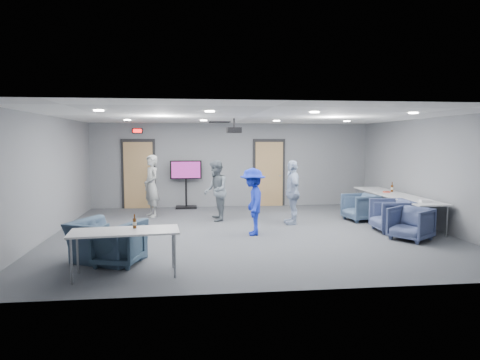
{
  "coord_description": "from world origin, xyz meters",
  "views": [
    {
      "loc": [
        -1.38,
        -9.82,
        2.15
      ],
      "look_at": [
        -0.18,
        0.35,
        1.2
      ],
      "focal_mm": 32.0,
      "sensor_mm": 36.0,
      "label": 1
    }
  ],
  "objects": [
    {
      "name": "chair_front_b",
      "position": [
        -2.86,
        -2.16,
        0.37
      ],
      "size": [
        1.46,
        1.4,
        0.74
      ],
      "primitive_type": "imported",
      "rotation": [
        0.0,
        0.0,
        2.66
      ],
      "color": "#36485D",
      "rests_on": "floor"
    },
    {
      "name": "chair_right_c",
      "position": [
        3.35,
        -1.22,
        0.36
      ],
      "size": [
        1.08,
        1.07,
        0.71
      ],
      "primitive_type": "imported",
      "rotation": [
        0.0,
        0.0,
        -0.96
      ],
      "color": "#3A4465",
      "rests_on": "floor"
    },
    {
      "name": "table_right_a",
      "position": [
        4.0,
        1.75,
        0.69
      ],
      "size": [
        0.79,
        1.89,
        0.73
      ],
      "rotation": [
        0.0,
        0.0,
        1.57
      ],
      "color": "silver",
      "rests_on": "floor"
    },
    {
      "name": "snack_box",
      "position": [
        3.96,
        1.22,
        0.75
      ],
      "size": [
        0.18,
        0.12,
        0.04
      ],
      "primitive_type": "cube",
      "rotation": [
        0.0,
        0.0,
        0.05
      ],
      "color": "#CB4432",
      "rests_on": "table_right_a"
    },
    {
      "name": "bottle_right",
      "position": [
        4.18,
        1.36,
        0.83
      ],
      "size": [
        0.07,
        0.07,
        0.27
      ],
      "color": "#532B0E",
      "rests_on": "table_right_a"
    },
    {
      "name": "wall_back",
      "position": [
        0.0,
        4.0,
        1.35
      ],
      "size": [
        9.0,
        0.02,
        2.7
      ],
      "primitive_type": "cube",
      "color": "slate",
      "rests_on": "floor"
    },
    {
      "name": "person_b",
      "position": [
        -0.7,
        1.51,
        0.81
      ],
      "size": [
        0.62,
        0.79,
        1.63
      ],
      "primitive_type": "imported",
      "rotation": [
        0.0,
        0.0,
        -1.58
      ],
      "color": "slate",
      "rests_on": "floor"
    },
    {
      "name": "floor",
      "position": [
        0.0,
        0.0,
        0.0
      ],
      "size": [
        9.0,
        9.0,
        0.0
      ],
      "primitive_type": "plane",
      "color": "#3C3F45",
      "rests_on": "ground"
    },
    {
      "name": "downlights",
      "position": [
        0.0,
        0.0,
        2.68
      ],
      "size": [
        6.18,
        3.78,
        0.02
      ],
      "color": "white",
      "rests_on": "ceiling"
    },
    {
      "name": "door_right",
      "position": [
        1.2,
        3.95,
        1.07
      ],
      "size": [
        1.06,
        0.17,
        2.24
      ],
      "color": "black",
      "rests_on": "wall_back"
    },
    {
      "name": "wall_left",
      "position": [
        -4.5,
        0.0,
        1.35
      ],
      "size": [
        0.02,
        8.0,
        2.7
      ],
      "primitive_type": "cube",
      "color": "slate",
      "rests_on": "floor"
    },
    {
      "name": "exit_sign",
      "position": [
        -3.0,
        3.93,
        2.45
      ],
      "size": [
        0.32,
        0.08,
        0.16
      ],
      "color": "black",
      "rests_on": "wall_back"
    },
    {
      "name": "chair_right_a",
      "position": [
        3.15,
        1.07,
        0.36
      ],
      "size": [
        0.92,
        0.9,
        0.72
      ],
      "primitive_type": "imported",
      "rotation": [
        0.0,
        0.0,
        -1.39
      ],
      "color": "#3D506A",
      "rests_on": "floor"
    },
    {
      "name": "table_front_left",
      "position": [
        -2.41,
        -3.0,
        0.68
      ],
      "size": [
        1.75,
        0.85,
        0.73
      ],
      "rotation": [
        0.0,
        0.0,
        0.09
      ],
      "color": "silver",
      "rests_on": "floor"
    },
    {
      "name": "person_c",
      "position": [
        1.23,
        0.84,
        0.82
      ],
      "size": [
        0.43,
        0.98,
        1.65
      ],
      "primitive_type": "imported",
      "rotation": [
        0.0,
        0.0,
        -1.6
      ],
      "color": "#A5B7D4",
      "rests_on": "floor"
    },
    {
      "name": "ceiling",
      "position": [
        0.0,
        0.0,
        2.7
      ],
      "size": [
        9.0,
        9.0,
        0.0
      ],
      "primitive_type": "plane",
      "rotation": [
        3.14,
        0.0,
        0.0
      ],
      "color": "white",
      "rests_on": "wall_back"
    },
    {
      "name": "door_left",
      "position": [
        -3.0,
        3.95,
        1.07
      ],
      "size": [
        1.06,
        0.17,
        2.24
      ],
      "color": "black",
      "rests_on": "wall_back"
    },
    {
      "name": "person_d",
      "position": [
        0.03,
        -0.3,
        0.76
      ],
      "size": [
        0.64,
        1.02,
        1.53
      ],
      "primitive_type": "imported",
      "rotation": [
        0.0,
        0.0,
        -1.64
      ],
      "color": "#1D30BC",
      "rests_on": "floor"
    },
    {
      "name": "person_a",
      "position": [
        -2.46,
        2.34,
        0.87
      ],
      "size": [
        0.66,
        0.76,
        1.75
      ],
      "primitive_type": "imported",
      "rotation": [
        0.0,
        0.0,
        -1.09
      ],
      "color": "#9EA19E",
      "rests_on": "floor"
    },
    {
      "name": "tv_stand",
      "position": [
        -1.51,
        3.75,
        0.86
      ],
      "size": [
        0.99,
        0.47,
        1.52
      ],
      "color": "black",
      "rests_on": "floor"
    },
    {
      "name": "wall_front",
      "position": [
        0.0,
        -4.0,
        1.35
      ],
      "size": [
        9.0,
        0.02,
        2.7
      ],
      "primitive_type": "cube",
      "color": "slate",
      "rests_on": "floor"
    },
    {
      "name": "table_right_b",
      "position": [
        4.0,
        -0.15,
        0.69
      ],
      "size": [
        0.79,
        1.9,
        0.73
      ],
      "rotation": [
        0.0,
        0.0,
        1.57
      ],
      "color": "silver",
      "rests_on": "floor"
    },
    {
      "name": "wall_right",
      "position": [
        4.5,
        0.0,
        1.35
      ],
      "size": [
        0.02,
        8.0,
        2.7
      ],
      "primitive_type": "cube",
      "color": "slate",
      "rests_on": "floor"
    },
    {
      "name": "bottle_front",
      "position": [
        -2.28,
        -2.85,
        0.82
      ],
      "size": [
        0.06,
        0.06,
        0.23
      ],
      "color": "#532B0E",
      "rests_on": "table_front_left"
    },
    {
      "name": "wrapper",
      "position": [
        4.03,
        -0.62,
        0.76
      ],
      "size": [
        0.26,
        0.2,
        0.05
      ],
      "primitive_type": "cube",
      "rotation": [
        0.0,
        0.0,
        -0.16
      ],
      "color": "silver",
      "rests_on": "table_right_b"
    },
    {
      "name": "chair_front_a",
      "position": [
        -2.62,
        -2.37,
        0.34
      ],
      "size": [
        0.89,
        0.9,
        0.68
      ],
      "primitive_type": "imported",
      "rotation": [
        0.0,
        0.0,
        2.89
      ],
      "color": "#334759",
      "rests_on": "floor"
    },
    {
      "name": "projector",
      "position": [
        -0.29,
        0.7,
        2.4
      ],
      "size": [
        0.36,
        0.34,
        0.36
      ],
      "rotation": [
        0.0,
        0.0,
        0.03
      ],
      "color": "black",
      "rests_on": "ceiling"
    },
    {
      "name": "chair_right_b",
      "position": [
        3.35,
        -0.34,
        0.39
      ],
      "size": [
        0.89,
        0.86,
        0.77
      ],
      "primitive_type": "imported",
      "rotation": [
        0.0,
        0.0,
        -1.62
      ],
      "color": "#3D4669",
      "rests_on": "floor"
    },
    {
      "name": "hvac_diffuser",
      "position": [
        -0.5,
        2.8,
        2.69
      ],
      "size": [
        0.6,
        0.6,
        0.03
      ],
      "primitive_type": "cube",
      "color": "black",
      "rests_on": "ceiling"
    }
  ]
}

